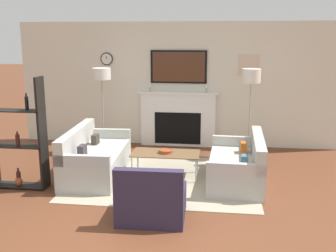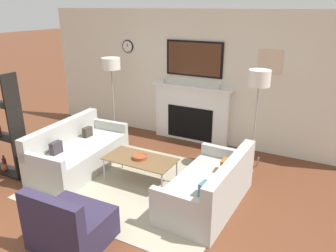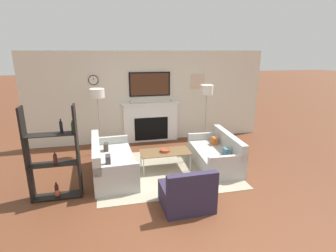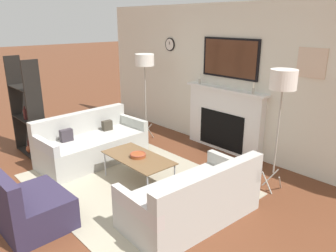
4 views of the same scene
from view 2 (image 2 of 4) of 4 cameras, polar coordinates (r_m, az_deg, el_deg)
fireplace_wall at (r=6.86m, az=4.54°, el=7.28°), size 7.15×0.28×2.70m
area_rug at (r=5.46m, az=-5.33°, el=-10.07°), size 3.08×2.52×0.01m
couch_left at (r=6.02m, az=-15.42°, el=-4.64°), size 0.96×1.89×0.83m
couch_right at (r=4.84m, az=7.25°, el=-10.77°), size 0.93×1.75×0.78m
armchair at (r=4.29m, az=-16.73°, el=-16.22°), size 0.89×0.77×0.78m
coffee_table at (r=5.34m, az=-4.91°, el=-5.93°), size 1.16×0.59×0.43m
decorative_bowl at (r=5.31m, az=-4.89°, el=-5.37°), size 0.24×0.24×0.06m
floor_lamp_left at (r=6.85m, az=-9.90°, el=10.37°), size 0.38×0.38×1.77m
floor_lamp_right at (r=5.59m, az=15.60°, el=7.72°), size 0.36×0.36×1.78m
shelf_unit at (r=6.16m, az=-27.21°, el=-0.48°), size 0.91×0.28×1.79m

